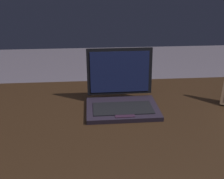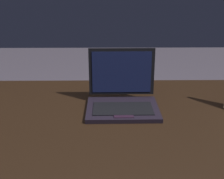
% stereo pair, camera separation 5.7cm
% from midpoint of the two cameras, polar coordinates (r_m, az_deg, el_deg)
% --- Properties ---
extents(desk, '(1.72, 0.74, 0.76)m').
position_cam_midpoint_polar(desk, '(0.94, -0.83, -12.67)').
color(desk, black).
rests_on(desk, ground).
extents(laptop_front, '(0.26, 0.20, 0.20)m').
position_cam_midpoint_polar(laptop_front, '(0.95, 4.00, -1.66)').
color(laptop_front, black).
rests_on(laptop_front, desk).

